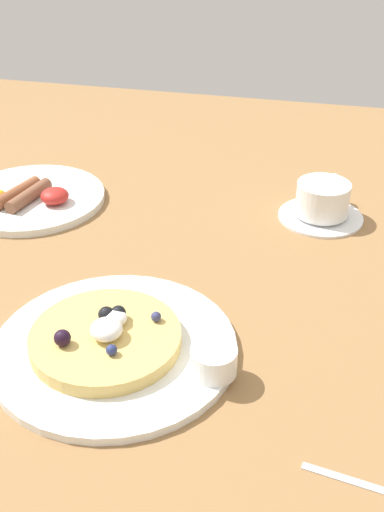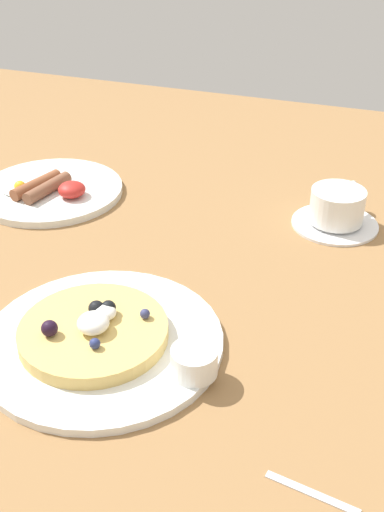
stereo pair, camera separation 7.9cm
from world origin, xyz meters
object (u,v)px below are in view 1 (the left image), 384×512
at_px(syrup_ramekin, 214,360).
at_px(breakfast_plate, 31,198).
at_px(coffee_saucer, 321,215).
at_px(pancake_plate, 115,347).
at_px(coffee_cup, 323,198).

relative_size(syrup_ramekin, breakfast_plate, 0.21).
xyz_separation_m(syrup_ramekin, coffee_saucer, (0.09, 0.40, -0.02)).
height_order(pancake_plate, breakfast_plate, breakfast_plate).
distance_m(syrup_ramekin, coffee_saucer, 0.42).
relative_size(breakfast_plate, coffee_cup, 2.21).
relative_size(pancake_plate, breakfast_plate, 1.17).
distance_m(coffee_saucer, coffee_cup, 0.03).
bearing_deg(syrup_ramekin, pancake_plate, 171.08).
distance_m(syrup_ramekin, coffee_cup, 0.42).
xyz_separation_m(breakfast_plate, coffee_saucer, (0.48, 0.06, -0.00)).
bearing_deg(breakfast_plate, pancake_plate, -51.18).
distance_m(breakfast_plate, coffee_saucer, 0.48).
height_order(coffee_saucer, coffee_cup, coffee_cup).
bearing_deg(breakfast_plate, syrup_ramekin, -41.98).
bearing_deg(coffee_cup, pancake_plate, -118.96).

